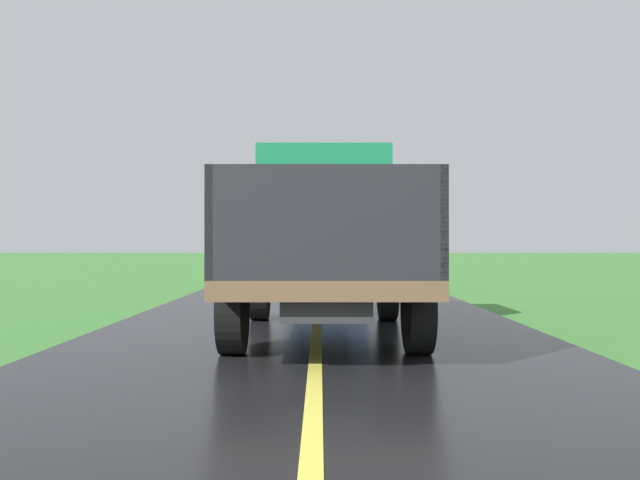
% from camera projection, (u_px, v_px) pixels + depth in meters
% --- Properties ---
extents(banana_truck_near, '(2.38, 5.82, 2.80)m').
position_uv_depth(banana_truck_near, '(321.00, 235.00, 10.00)').
color(banana_truck_near, '#2D2D30').
rests_on(banana_truck_near, road_surface).
extents(banana_truck_far, '(2.38, 5.81, 2.80)m').
position_uv_depth(banana_truck_far, '(323.00, 240.00, 22.09)').
color(banana_truck_far, '#2D2D30').
rests_on(banana_truck_far, road_surface).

